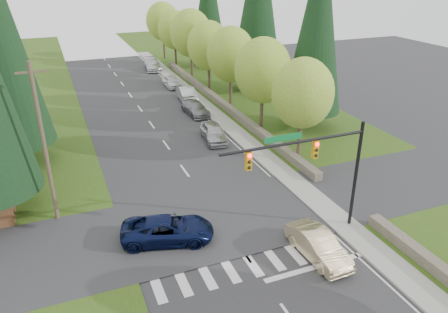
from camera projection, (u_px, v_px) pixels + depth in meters
ground at (282, 305)px, 20.79m from camera, size 120.00×120.00×0.00m
grass_east at (300, 129)px, 42.06m from camera, size 14.00×110.00×0.06m
grass_west at (4, 174)px, 33.22m from camera, size 14.00×110.00×0.06m
cross_street at (220, 220)px, 27.54m from camera, size 120.00×8.00×0.10m
sidewalk_east at (234, 130)px, 41.66m from camera, size 1.80×80.00×0.13m
curb_east at (225, 131)px, 41.37m from camera, size 0.20×80.00×0.13m
stone_wall_north at (220, 102)px, 48.86m from camera, size 0.70×40.00×0.70m
traffic_signal at (317, 159)px, 23.99m from camera, size 8.70×0.37×6.80m
utility_pole at (44, 144)px, 25.54m from camera, size 1.60×0.24×10.00m
decid_tree_0 at (303, 93)px, 33.39m from camera, size 4.80×4.80×8.37m
decid_tree_1 at (263, 71)px, 39.24m from camera, size 5.20×5.20×8.80m
decid_tree_2 at (231, 55)px, 45.02m from camera, size 5.00×5.00×8.82m
decid_tree_3 at (209, 45)px, 51.07m from camera, size 5.00×5.00×8.55m
decid_tree_4 at (191, 33)px, 56.84m from camera, size 5.40×5.40×9.18m
decid_tree_5 at (175, 30)px, 62.89m from camera, size 4.80×4.80×8.30m
decid_tree_6 at (163, 21)px, 68.69m from camera, size 5.20×5.20×8.86m
conifer_e_a at (318, 23)px, 38.34m from camera, size 5.44×5.44×17.80m
conifer_e_c at (208, 2)px, 62.15m from camera, size 5.10×5.10×16.80m
sedan_champagne at (318, 245)px, 23.86m from camera, size 1.78×4.59×1.49m
suv_navy at (168, 230)px, 25.25m from camera, size 5.79×3.81×1.48m
parked_car_a at (214, 132)px, 39.09m from camera, size 2.39×4.79×1.57m
parked_car_b at (195, 108)px, 45.70m from camera, size 2.18×4.77×1.35m
parked_car_c at (187, 95)px, 49.77m from camera, size 2.01×4.92×1.59m
parked_car_d at (172, 82)px, 55.28m from camera, size 1.79×4.16×1.40m
parked_car_e at (153, 65)px, 63.79m from camera, size 2.83×5.54×1.54m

